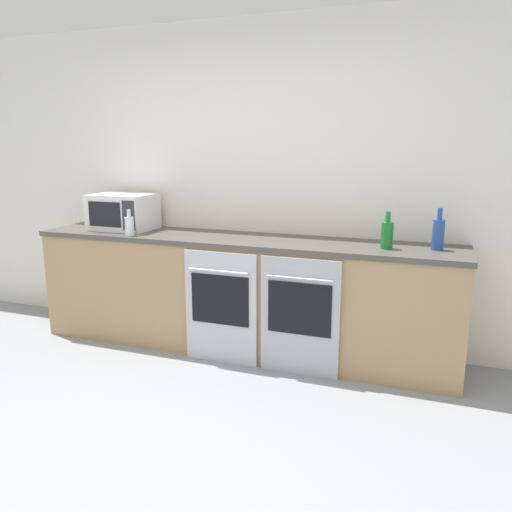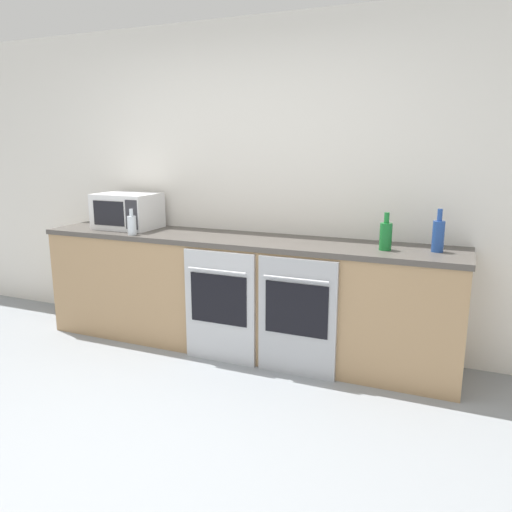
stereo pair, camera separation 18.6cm
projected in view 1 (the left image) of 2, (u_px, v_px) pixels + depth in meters
The scene contains 9 objects.
ground_plane at pixel (117, 471), 2.54m from camera, with size 16.00×16.00×0.00m, color gray.
wall_back at pixel (254, 185), 4.11m from camera, with size 10.00×0.06×2.60m.
counter_back at pixel (240, 294), 4.00m from camera, with size 3.39×0.60×0.92m.
oven_left at pixel (221, 307), 3.73m from camera, with size 0.57×0.06×0.86m.
oven_right at pixel (300, 316), 3.53m from camera, with size 0.57×0.06×0.86m.
microwave at pixel (123, 212), 4.26m from camera, with size 0.51×0.40×0.30m.
bottle_clear at pixel (129, 226), 3.95m from camera, with size 0.07×0.07×0.21m.
bottle_green at pixel (387, 234), 3.45m from camera, with size 0.08×0.08×0.26m.
bottle_blue at pixel (438, 234), 3.41m from camera, with size 0.08×0.08×0.29m.
Camera 1 is at (1.43, -1.86, 1.62)m, focal length 35.00 mm.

